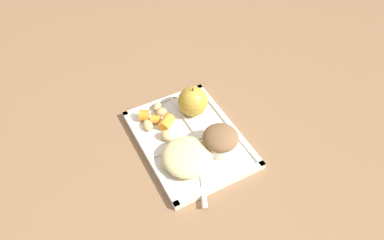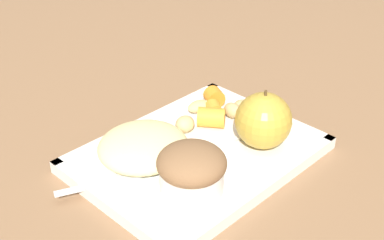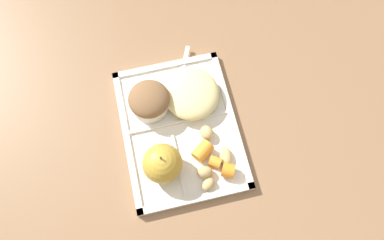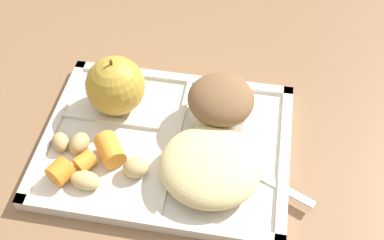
{
  "view_description": "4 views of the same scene",
  "coord_description": "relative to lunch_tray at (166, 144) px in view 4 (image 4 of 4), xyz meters",
  "views": [
    {
      "loc": [
        0.5,
        -0.26,
        0.69
      ],
      "look_at": [
        -0.01,
        0.01,
        0.06
      ],
      "focal_mm": 34.49,
      "sensor_mm": 36.0,
      "label": 1
    },
    {
      "loc": [
        0.41,
        0.39,
        0.4
      ],
      "look_at": [
        -0.02,
        -0.03,
        0.04
      ],
      "focal_mm": 49.56,
      "sensor_mm": 36.0,
      "label": 2
    },
    {
      "loc": [
        -0.24,
        0.03,
        0.72
      ],
      "look_at": [
        -0.0,
        -0.02,
        0.05
      ],
      "focal_mm": 34.91,
      "sensor_mm": 36.0,
      "label": 3
    },
    {
      "loc": [
        0.09,
        -0.32,
        0.47
      ],
      "look_at": [
        0.03,
        0.03,
        0.03
      ],
      "focal_mm": 43.09,
      "sensor_mm": 36.0,
      "label": 4
    }
  ],
  "objects": [
    {
      "name": "ground",
      "position": [
        0.0,
        -0.0,
        -0.01
      ],
      "size": [
        6.0,
        6.0,
        0.0
      ],
      "primitive_type": "plane",
      "color": "#846042"
    },
    {
      "name": "lunch_tray",
      "position": [
        0.0,
        0.0,
        0.0
      ],
      "size": [
        0.3,
        0.23,
        0.02
      ],
      "color": "silver",
      "rests_on": "ground"
    },
    {
      "name": "green_apple",
      "position": [
        -0.07,
        0.05,
        0.04
      ],
      "size": [
        0.07,
        0.07,
        0.08
      ],
      "color": "#B79333",
      "rests_on": "lunch_tray"
    },
    {
      "name": "bran_muffin",
      "position": [
        0.06,
        0.05,
        0.03
      ],
      "size": [
        0.08,
        0.08,
        0.06
      ],
      "color": "silver",
      "rests_on": "lunch_tray"
    },
    {
      "name": "carrot_slice_back",
      "position": [
        -0.06,
        -0.03,
        0.02
      ],
      "size": [
        0.04,
        0.05,
        0.03
      ],
      "primitive_type": "cylinder",
      "rotation": [
        0.0,
        1.57,
        5.35
      ],
      "color": "orange",
      "rests_on": "lunch_tray"
    },
    {
      "name": "carrot_slice_small",
      "position": [
        -0.09,
        -0.05,
        0.02
      ],
      "size": [
        0.03,
        0.03,
        0.02
      ],
      "primitive_type": "cylinder",
      "rotation": [
        0.0,
        1.57,
        4.11
      ],
      "color": "orange",
      "rests_on": "lunch_tray"
    },
    {
      "name": "carrot_slice_center",
      "position": [
        -0.11,
        -0.07,
        0.02
      ],
      "size": [
        0.03,
        0.03,
        0.03
      ],
      "primitive_type": "cylinder",
      "rotation": [
        0.0,
        1.57,
        1.11
      ],
      "color": "orange",
      "rests_on": "lunch_tray"
    },
    {
      "name": "potato_chunk_small",
      "position": [
        -0.12,
        -0.03,
        0.01
      ],
      "size": [
        0.03,
        0.03,
        0.02
      ],
      "primitive_type": "ellipsoid",
      "rotation": [
        0.0,
        0.0,
        2.16
      ],
      "color": "tan",
      "rests_on": "lunch_tray"
    },
    {
      "name": "potato_chunk_golden",
      "position": [
        -0.08,
        -0.07,
        0.01
      ],
      "size": [
        0.04,
        0.03,
        0.02
      ],
      "primitive_type": "ellipsoid",
      "rotation": [
        0.0,
        0.0,
        3.01
      ],
      "color": "tan",
      "rests_on": "lunch_tray"
    },
    {
      "name": "potato_chunk_large",
      "position": [
        -0.1,
        -0.03,
        0.02
      ],
      "size": [
        0.03,
        0.03,
        0.02
      ],
      "primitive_type": "ellipsoid",
      "rotation": [
        0.0,
        0.0,
        1.42
      ],
      "color": "tan",
      "rests_on": "lunch_tray"
    },
    {
      "name": "potato_chunk_browned",
      "position": [
        -0.02,
        -0.05,
        0.02
      ],
      "size": [
        0.04,
        0.03,
        0.02
      ],
      "primitive_type": "ellipsoid",
      "rotation": [
        0.0,
        0.0,
        3.41
      ],
      "color": "tan",
      "rests_on": "lunch_tray"
    },
    {
      "name": "egg_noodle_pile",
      "position": [
        0.06,
        -0.04,
        0.03
      ],
      "size": [
        0.12,
        0.11,
        0.04
      ],
      "primitive_type": "ellipsoid",
      "color": "beige",
      "rests_on": "lunch_tray"
    },
    {
      "name": "meatball_front",
      "position": [
        0.07,
        -0.07,
        0.02
      ],
      "size": [
        0.03,
        0.03,
        0.03
      ],
      "primitive_type": "sphere",
      "color": "brown",
      "rests_on": "lunch_tray"
    },
    {
      "name": "meatball_side",
      "position": [
        0.06,
        -0.03,
        0.02
      ],
      "size": [
        0.03,
        0.03,
        0.03
      ],
      "primitive_type": "sphere",
      "color": "#755B4C",
      "rests_on": "lunch_tray"
    },
    {
      "name": "plastic_fork",
      "position": [
        0.1,
        -0.02,
        0.01
      ],
      "size": [
        0.15,
        0.08,
        0.0
      ],
      "color": "silver",
      "rests_on": "lunch_tray"
    }
  ]
}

